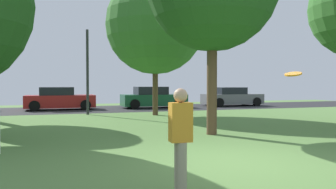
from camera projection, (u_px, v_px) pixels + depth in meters
ground_plane at (236, 161)px, 7.18m from camera, size 44.00×44.00×0.00m
road_strip at (111, 109)px, 22.32m from camera, size 44.00×6.40×0.01m
oak_tree_left at (155, 25)px, 17.69m from camera, size 5.15×5.15×7.28m
person_thrower at (181, 136)px, 5.05m from camera, size 0.33×0.30×1.57m
frisbee_disc at (293, 74)px, 5.53m from camera, size 0.37×0.37×0.09m
parked_car_red at (60, 99)px, 21.54m from camera, size 4.24×2.03×1.43m
parked_car_green at (153, 98)px, 23.25m from camera, size 4.36×1.97×1.44m
parked_car_grey at (231, 97)px, 25.33m from camera, size 4.36×2.07×1.38m
street_lamp_post at (87, 72)px, 18.06m from camera, size 0.14×0.14×4.50m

